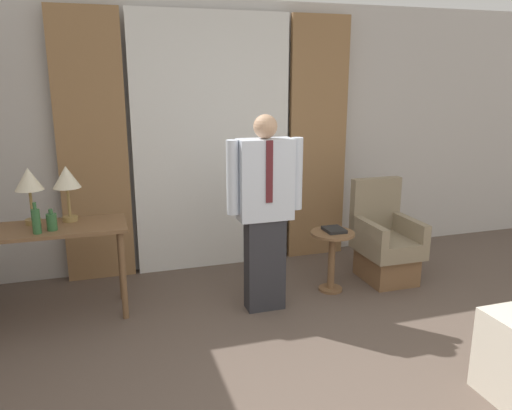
{
  "coord_description": "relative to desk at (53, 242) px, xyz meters",
  "views": [
    {
      "loc": [
        -1.09,
        -1.85,
        1.96
      ],
      "look_at": [
        0.05,
        1.8,
        0.97
      ],
      "focal_mm": 35.0,
      "sensor_mm": 36.0,
      "label": 1
    }
  ],
  "objects": [
    {
      "name": "bottle_near_edge",
      "position": [
        0.02,
        -0.1,
        0.2
      ],
      "size": [
        0.08,
        0.08,
        0.17
      ],
      "color": "#336638",
      "rests_on": "desk"
    },
    {
      "name": "side_table",
      "position": [
        2.41,
        -0.21,
        -0.27
      ],
      "size": [
        0.4,
        0.4,
        0.58
      ],
      "color": "brown",
      "rests_on": "ground_plane"
    },
    {
      "name": "armchair",
      "position": [
        3.04,
        -0.09,
        -0.31
      ],
      "size": [
        0.52,
        0.63,
        0.98
      ],
      "color": "brown",
      "rests_on": "ground_plane"
    },
    {
      "name": "table_lamp_right",
      "position": [
        0.14,
        0.13,
        0.48
      ],
      "size": [
        0.22,
        0.22,
        0.47
      ],
      "color": "#9E7F47",
      "rests_on": "desk"
    },
    {
      "name": "curtain_drape_right",
      "position": [
        2.68,
        0.78,
        0.63
      ],
      "size": [
        0.64,
        0.06,
        2.58
      ],
      "color": "#997047",
      "rests_on": "ground_plane"
    },
    {
      "name": "book",
      "position": [
        2.43,
        -0.19,
        -0.07
      ],
      "size": [
        0.17,
        0.21,
        0.03
      ],
      "color": "black",
      "rests_on": "side_table"
    },
    {
      "name": "table_lamp_left",
      "position": [
        -0.14,
        0.13,
        0.48
      ],
      "size": [
        0.22,
        0.22,
        0.47
      ],
      "color": "#9E7F47",
      "rests_on": "desk"
    },
    {
      "name": "bottle_by_lamp",
      "position": [
        -0.08,
        -0.16,
        0.23
      ],
      "size": [
        0.06,
        0.06,
        0.25
      ],
      "color": "#336638",
      "rests_on": "desk"
    },
    {
      "name": "desk",
      "position": [
        0.0,
        0.0,
        0.0
      ],
      "size": [
        1.18,
        0.53,
        0.79
      ],
      "color": "brown",
      "rests_on": "ground_plane"
    },
    {
      "name": "curtain_drape_left",
      "position": [
        0.36,
        0.78,
        0.63
      ],
      "size": [
        0.64,
        0.06,
        2.58
      ],
      "color": "#997047",
      "rests_on": "ground_plane"
    },
    {
      "name": "curtain_sheer_center",
      "position": [
        1.52,
        0.78,
        0.63
      ],
      "size": [
        1.6,
        0.06,
        2.58
      ],
      "color": "white",
      "rests_on": "ground_plane"
    },
    {
      "name": "wall_back",
      "position": [
        1.52,
        0.91,
        0.69
      ],
      "size": [
        10.0,
        0.06,
        2.7
      ],
      "color": "beige",
      "rests_on": "ground_plane"
    },
    {
      "name": "person",
      "position": [
        1.7,
        -0.37,
        0.25
      ],
      "size": [
        0.65,
        0.21,
        1.67
      ],
      "color": "#2D2D33",
      "rests_on": "ground_plane"
    }
  ]
}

